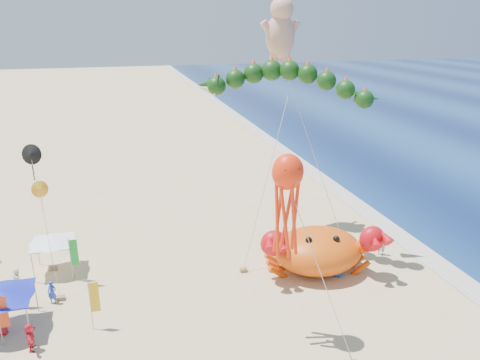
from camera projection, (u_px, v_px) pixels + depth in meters
name	position (u px, v px, depth m)	size (l,w,h in m)	color
ground	(275.00, 273.00, 33.18)	(320.00, 320.00, 0.00)	#D1B784
foam_strip	(421.00, 252.00, 36.18)	(320.00, 320.00, 0.00)	silver
crab_inflatable	(318.00, 249.00, 33.02)	(8.62, 6.24, 3.78)	#D94E0B
dragon_kite	(286.00, 88.00, 32.41)	(12.38, 6.89, 13.92)	black
cherub_kite	(281.00, 28.00, 36.37)	(5.67, 5.35, 18.86)	#DB9F85
octopus_kite	(287.00, 198.00, 23.97)	(3.76, 4.30, 10.71)	#FF300D
canopy_blue	(0.00, 293.00, 26.30)	(3.60, 3.60, 2.71)	gray
canopy_white	(52.00, 240.00, 32.67)	(3.08, 3.08, 2.71)	gray
feather_flags	(37.00, 280.00, 28.51)	(8.00, 6.69, 3.20)	gray
beachgoers	(104.00, 284.00, 30.19)	(29.45, 12.67, 1.82)	#1E56B3
small_kites	(5.00, 203.00, 28.89)	(4.87, 14.88, 9.71)	#D9487C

